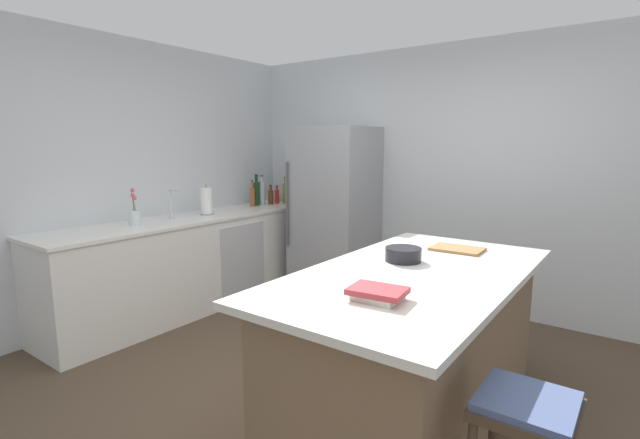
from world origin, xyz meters
TOP-DOWN VIEW (x-y plane):
  - ground_plane at (0.00, 0.00)m, footprint 7.20×7.20m
  - wall_rear at (0.00, 2.25)m, footprint 6.00×0.10m
  - wall_left at (-2.45, 0.00)m, footprint 0.10×6.00m
  - counter_run_left at (-2.07, 0.63)m, footprint 0.68×2.97m
  - kitchen_island at (0.53, 0.13)m, footprint 1.07×2.04m
  - refrigerator at (-1.19, 1.85)m, footprint 0.81×0.73m
  - bar_stool at (1.27, -0.47)m, footprint 0.36×0.36m
  - sink_faucet at (-2.12, 0.44)m, footprint 0.15×0.05m
  - flower_vase at (-2.10, 0.03)m, footprint 0.09×0.09m
  - paper_towel_roll at (-2.06, 0.81)m, footprint 0.14×0.14m
  - olive_oil_bottle at (-2.02, 1.99)m, footprint 0.06×0.06m
  - hot_sauce_bottle at (-2.07, 1.91)m, footprint 0.05×0.05m
  - syrup_bottle at (-2.08, 1.80)m, footprint 0.06×0.06m
  - soda_bottle at (-2.15, 1.72)m, footprint 0.06×0.06m
  - wine_bottle at (-2.15, 1.63)m, footprint 0.08×0.08m
  - vinegar_bottle at (-2.12, 1.53)m, footprint 0.05×0.05m
  - cookbook_stack at (0.59, -0.42)m, footprint 0.28×0.21m
  - mixing_bowl at (0.38, 0.29)m, footprint 0.22×0.22m
  - cutting_board at (0.55, 0.78)m, footprint 0.34×0.24m

SIDE VIEW (x-z plane):
  - ground_plane at x=0.00m, z-range 0.00..0.00m
  - counter_run_left at x=-2.07m, z-range 0.00..0.92m
  - kitchen_island at x=0.53m, z-range 0.01..0.92m
  - bar_stool at x=1.27m, z-range 0.21..0.90m
  - refrigerator at x=-1.19m, z-range 0.00..1.81m
  - cutting_board at x=0.55m, z-range 0.92..0.94m
  - cookbook_stack at x=0.59m, z-range 0.92..0.98m
  - mixing_bowl at x=0.38m, z-range 0.92..1.00m
  - hot_sauce_bottle at x=-2.07m, z-range 0.90..1.12m
  - flower_vase at x=-2.10m, z-range 0.85..1.18m
  - syrup_bottle at x=-2.08m, z-range 0.90..1.13m
  - vinegar_bottle at x=-2.12m, z-range 0.89..1.20m
  - olive_oil_bottle at x=-2.02m, z-range 0.89..1.21m
  - paper_towel_roll at x=-2.06m, z-range 0.90..1.21m
  - soda_bottle at x=-2.15m, z-range 0.90..1.24m
  - wine_bottle at x=-2.15m, z-range 0.89..1.25m
  - sink_faucet at x=-2.12m, z-range 0.93..1.23m
  - wall_rear at x=0.00m, z-range 0.00..2.60m
  - wall_left at x=-2.45m, z-range 0.00..2.60m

